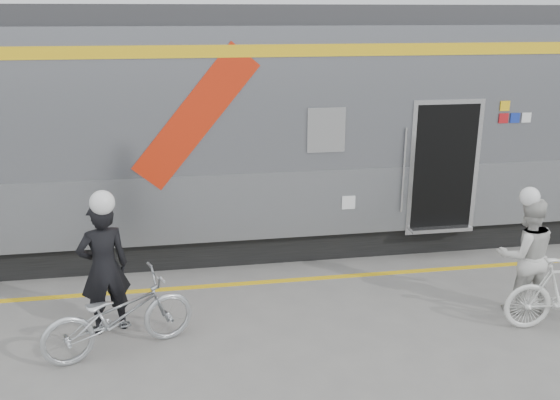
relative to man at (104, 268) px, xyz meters
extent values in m
plane|color=slate|center=(2.79, -1.07, -0.88)|extent=(90.00, 90.00, 0.00)
cube|color=black|center=(3.07, 3.13, -0.63)|extent=(24.00, 2.70, 0.50)
cube|color=#9EA0A5|center=(3.07, 3.13, 0.17)|extent=(24.00, 3.00, 1.10)
cube|color=slate|center=(3.07, 3.13, 1.82)|extent=(24.00, 3.00, 2.20)
cube|color=#38383A|center=(3.07, 3.13, 3.07)|extent=(24.00, 2.64, 0.30)
cube|color=yellow|center=(3.07, 1.62, 2.57)|extent=(24.00, 0.02, 0.18)
cube|color=red|center=(1.27, 1.62, 1.62)|extent=(1.96, 0.01, 2.19)
cube|color=black|center=(3.27, 1.62, 1.37)|extent=(0.55, 0.02, 0.65)
cube|color=black|center=(5.27, 1.83, 0.67)|extent=(1.05, 0.45, 2.10)
cube|color=silver|center=(5.27, 1.62, 0.67)|extent=(1.20, 0.02, 2.25)
cylinder|color=silver|center=(4.57, 1.60, 0.67)|extent=(0.04, 0.04, 1.40)
cube|color=silver|center=(5.27, 1.58, -0.36)|extent=(1.05, 0.25, 0.06)
cube|color=yellow|center=(6.22, 1.61, 1.67)|extent=(0.16, 0.01, 0.16)
cube|color=#B31419|center=(6.22, 1.61, 1.47)|extent=(0.16, 0.01, 0.16)
cube|color=#182F9D|center=(6.42, 1.61, 1.47)|extent=(0.16, 0.01, 0.16)
cube|color=silver|center=(6.62, 1.61, 1.47)|extent=(0.16, 0.01, 0.16)
cube|color=silver|center=(3.67, 1.61, 0.17)|extent=(0.22, 0.01, 0.22)
cube|color=yellow|center=(2.79, 1.08, -0.88)|extent=(24.00, 0.12, 0.01)
imported|color=black|center=(0.00, 0.00, 0.00)|extent=(0.75, 0.62, 1.76)
imported|color=#B3B7BB|center=(0.20, -0.55, -0.40)|extent=(1.96, 1.24, 0.97)
imported|color=silver|center=(5.61, -0.37, -0.06)|extent=(0.85, 0.69, 1.64)
sphere|color=white|center=(0.00, 0.00, 1.03)|extent=(0.31, 0.31, 0.31)
sphere|color=white|center=(5.61, -0.37, 0.89)|extent=(0.26, 0.26, 0.26)
camera|label=1|loc=(1.07, -7.19, 3.09)|focal=38.00mm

